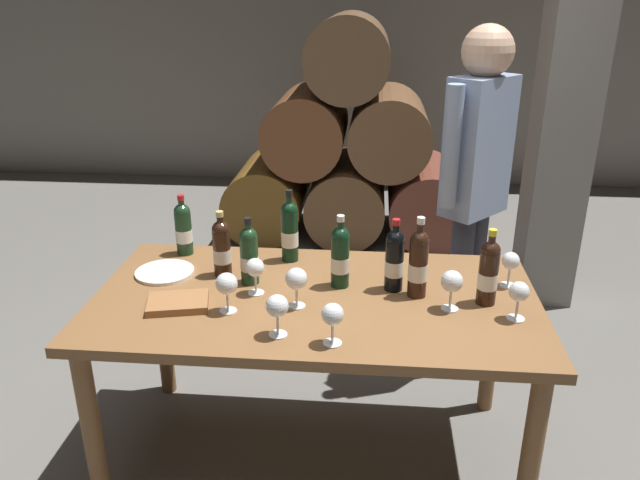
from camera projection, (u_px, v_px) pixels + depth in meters
ground_plane at (316, 453)px, 2.67m from camera, size 14.00×14.00×0.00m
cellar_back_wall at (357, 38)px, 6.01m from camera, size 10.00×0.24×2.80m
barrel_stack at (347, 153)px, 4.81m from camera, size 1.86×0.90×1.69m
stone_pillar at (568, 92)px, 3.54m from camera, size 0.32×0.32×2.60m
dining_table at (315, 317)px, 2.41m from camera, size 1.70×0.90×0.76m
wine_bottle_0 at (183, 228)px, 2.71m from camera, size 0.07×0.07×0.27m
wine_bottle_1 at (249, 255)px, 2.44m from camera, size 0.07×0.07×0.28m
wine_bottle_2 at (222, 248)px, 2.51m from camera, size 0.07×0.07×0.28m
wine_bottle_3 at (290, 231)px, 2.64m from camera, size 0.07×0.07×0.32m
wine_bottle_4 at (394, 259)px, 2.38m from camera, size 0.07×0.07×0.29m
wine_bottle_5 at (418, 263)px, 2.33m from camera, size 0.07×0.07×0.32m
wine_bottle_6 at (488, 272)px, 2.28m from camera, size 0.07×0.07×0.30m
wine_bottle_7 at (340, 256)px, 2.41m from camera, size 0.07×0.07×0.30m
wine_glass_0 at (255, 269)px, 2.36m from camera, size 0.07×0.07×0.15m
wine_glass_1 at (277, 307)px, 2.07m from camera, size 0.08×0.08×0.15m
wine_glass_2 at (510, 262)px, 2.42m from camera, size 0.07×0.07×0.14m
wine_glass_3 at (519, 293)px, 2.17m from camera, size 0.07×0.07×0.15m
wine_glass_4 at (333, 316)px, 2.02m from camera, size 0.07×0.07×0.15m
wine_glass_5 at (296, 280)px, 2.26m from camera, size 0.08×0.08×0.16m
wine_glass_6 at (452, 282)px, 2.24m from camera, size 0.08×0.08×0.15m
wine_glass_7 at (227, 285)px, 2.22m from camera, size 0.08×0.08×0.15m
tasting_notebook at (178, 303)px, 2.30m from camera, size 0.25×0.21×0.03m
serving_plate at (165, 272)px, 2.56m from camera, size 0.24×0.24×0.01m
sommelier_presenting at (476, 174)px, 2.91m from camera, size 0.36×0.39×1.72m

